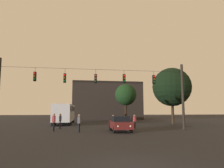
{
  "coord_description": "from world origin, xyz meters",
  "views": [
    {
      "loc": [
        -2.07,
        -7.96,
        2.04
      ],
      "look_at": [
        1.36,
        12.99,
        4.69
      ],
      "focal_mm": 34.69,
      "sensor_mm": 36.0,
      "label": 1
    }
  ],
  "objects_px": {
    "pedestrian_near_bus": "(79,122)",
    "tree_behind_building": "(172,87)",
    "tree_left_silhouette": "(126,95)",
    "city_bus": "(65,112)",
    "pedestrian_crossing_center": "(113,121)",
    "pedestrian_crossing_right": "(135,121)",
    "pedestrian_trailing": "(60,120)",
    "car_near_right": "(120,123)",
    "pedestrian_crossing_left": "(54,121)"
  },
  "relations": [
    {
      "from": "pedestrian_crossing_center",
      "to": "pedestrian_near_bus",
      "type": "bearing_deg",
      "value": -135.08
    },
    {
      "from": "pedestrian_crossing_center",
      "to": "pedestrian_crossing_right",
      "type": "relative_size",
      "value": 0.99
    },
    {
      "from": "pedestrian_crossing_left",
      "to": "car_near_right",
      "type": "bearing_deg",
      "value": -10.97
    },
    {
      "from": "pedestrian_crossing_right",
      "to": "tree_behind_building",
      "type": "distance_m",
      "value": 11.68
    },
    {
      "from": "pedestrian_near_bus",
      "to": "tree_left_silhouette",
      "type": "relative_size",
      "value": 0.23
    },
    {
      "from": "pedestrian_near_bus",
      "to": "car_near_right",
      "type": "bearing_deg",
      "value": 3.47
    },
    {
      "from": "car_near_right",
      "to": "pedestrian_crossing_right",
      "type": "distance_m",
      "value": 4.48
    },
    {
      "from": "pedestrian_crossing_left",
      "to": "pedestrian_near_bus",
      "type": "relative_size",
      "value": 1.04
    },
    {
      "from": "tree_behind_building",
      "to": "pedestrian_near_bus",
      "type": "bearing_deg",
      "value": -143.42
    },
    {
      "from": "pedestrian_near_bus",
      "to": "tree_behind_building",
      "type": "height_order",
      "value": "tree_behind_building"
    },
    {
      "from": "city_bus",
      "to": "pedestrian_crossing_center",
      "type": "xyz_separation_m",
      "value": [
        6.1,
        -9.82,
        -0.99
      ]
    },
    {
      "from": "city_bus",
      "to": "car_near_right",
      "type": "relative_size",
      "value": 2.54
    },
    {
      "from": "city_bus",
      "to": "tree_left_silhouette",
      "type": "bearing_deg",
      "value": 31.28
    },
    {
      "from": "car_near_right",
      "to": "city_bus",
      "type": "bearing_deg",
      "value": 114.51
    },
    {
      "from": "tree_left_silhouette",
      "to": "tree_behind_building",
      "type": "xyz_separation_m",
      "value": [
        5.23,
        -9.94,
        0.57
      ]
    },
    {
      "from": "car_near_right",
      "to": "pedestrian_crossing_right",
      "type": "bearing_deg",
      "value": 56.1
    },
    {
      "from": "tree_behind_building",
      "to": "pedestrian_crossing_right",
      "type": "bearing_deg",
      "value": -139.42
    },
    {
      "from": "pedestrian_near_bus",
      "to": "city_bus",
      "type": "bearing_deg",
      "value": 98.64
    },
    {
      "from": "pedestrian_crossing_center",
      "to": "tree_behind_building",
      "type": "xyz_separation_m",
      "value": [
        10.63,
        6.86,
        4.93
      ]
    },
    {
      "from": "tree_left_silhouette",
      "to": "city_bus",
      "type": "bearing_deg",
      "value": -148.72
    },
    {
      "from": "pedestrian_trailing",
      "to": "tree_behind_building",
      "type": "relative_size",
      "value": 0.19
    },
    {
      "from": "car_near_right",
      "to": "pedestrian_crossing_right",
      "type": "height_order",
      "value": "pedestrian_crossing_right"
    },
    {
      "from": "pedestrian_crossing_right",
      "to": "tree_left_silhouette",
      "type": "height_order",
      "value": "tree_left_silhouette"
    },
    {
      "from": "tree_behind_building",
      "to": "tree_left_silhouette",
      "type": "bearing_deg",
      "value": 117.78
    },
    {
      "from": "car_near_right",
      "to": "pedestrian_trailing",
      "type": "height_order",
      "value": "pedestrian_trailing"
    },
    {
      "from": "car_near_right",
      "to": "pedestrian_trailing",
      "type": "xyz_separation_m",
      "value": [
        -6.18,
        4.37,
        0.18
      ]
    },
    {
      "from": "city_bus",
      "to": "tree_left_silhouette",
      "type": "xyz_separation_m",
      "value": [
        11.49,
        6.98,
        3.37
      ]
    },
    {
      "from": "pedestrian_crossing_center",
      "to": "pedestrian_crossing_right",
      "type": "bearing_deg",
      "value": -0.49
    },
    {
      "from": "pedestrian_crossing_center",
      "to": "pedestrian_crossing_right",
      "type": "xyz_separation_m",
      "value": [
        2.59,
        -0.02,
        0.01
      ]
    },
    {
      "from": "car_near_right",
      "to": "tree_behind_building",
      "type": "height_order",
      "value": "tree_behind_building"
    },
    {
      "from": "city_bus",
      "to": "pedestrian_crossing_left",
      "type": "xyz_separation_m",
      "value": [
        -0.42,
        -12.28,
        -0.84
      ]
    },
    {
      "from": "pedestrian_crossing_center",
      "to": "tree_left_silhouette",
      "type": "height_order",
      "value": "tree_left_silhouette"
    },
    {
      "from": "tree_behind_building",
      "to": "car_near_right",
      "type": "bearing_deg",
      "value": -134.82
    },
    {
      "from": "pedestrian_crossing_center",
      "to": "pedestrian_trailing",
      "type": "distance_m",
      "value": 6.13
    },
    {
      "from": "pedestrian_crossing_left",
      "to": "pedestrian_crossing_right",
      "type": "bearing_deg",
      "value": 14.98
    },
    {
      "from": "pedestrian_crossing_center",
      "to": "tree_behind_building",
      "type": "height_order",
      "value": "tree_behind_building"
    },
    {
      "from": "city_bus",
      "to": "pedestrian_crossing_right",
      "type": "bearing_deg",
      "value": -48.59
    },
    {
      "from": "pedestrian_crossing_center",
      "to": "tree_behind_building",
      "type": "relative_size",
      "value": 0.18
    },
    {
      "from": "tree_left_silhouette",
      "to": "tree_behind_building",
      "type": "height_order",
      "value": "tree_behind_building"
    },
    {
      "from": "car_near_right",
      "to": "pedestrian_crossing_left",
      "type": "height_order",
      "value": "pedestrian_crossing_left"
    },
    {
      "from": "pedestrian_crossing_center",
      "to": "pedestrian_crossing_left",
      "type": "bearing_deg",
      "value": -159.35
    },
    {
      "from": "pedestrian_crossing_right",
      "to": "tree_behind_building",
      "type": "relative_size",
      "value": 0.18
    },
    {
      "from": "city_bus",
      "to": "tree_behind_building",
      "type": "relative_size",
      "value": 1.25
    },
    {
      "from": "pedestrian_crossing_left",
      "to": "tree_behind_building",
      "type": "xyz_separation_m",
      "value": [
        17.15,
        9.32,
        4.79
      ]
    },
    {
      "from": "city_bus",
      "to": "pedestrian_crossing_left",
      "type": "relative_size",
      "value": 6.2
    },
    {
      "from": "pedestrian_crossing_center",
      "to": "pedestrian_crossing_right",
      "type": "distance_m",
      "value": 2.59
    },
    {
      "from": "city_bus",
      "to": "pedestrian_crossing_center",
      "type": "distance_m",
      "value": 11.6
    },
    {
      "from": "car_near_right",
      "to": "tree_left_silhouette",
      "type": "distance_m",
      "value": 21.68
    },
    {
      "from": "pedestrian_crossing_left",
      "to": "pedestrian_near_bus",
      "type": "bearing_deg",
      "value": -31.23
    },
    {
      "from": "car_near_right",
      "to": "pedestrian_crossing_left",
      "type": "relative_size",
      "value": 2.44
    }
  ]
}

